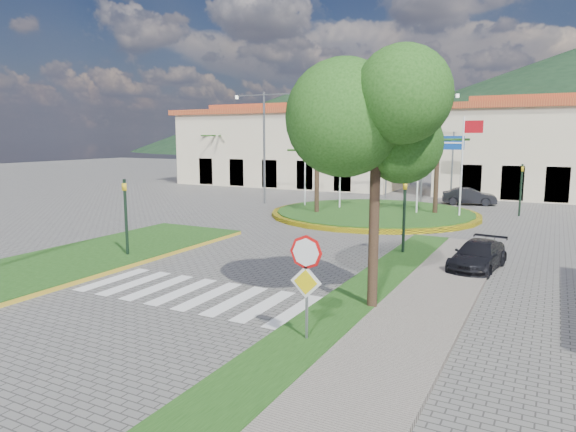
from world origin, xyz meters
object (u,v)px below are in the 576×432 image
at_px(white_van, 292,180).
at_px(car_dark_b, 469,196).
at_px(stop_sign, 306,272).
at_px(deciduous_tree, 377,124).
at_px(car_side_right, 478,256).
at_px(car_dark_a, 370,185).
at_px(roundabout_island, 374,213).

relative_size(white_van, car_dark_b, 1.33).
distance_m(stop_sign, white_van, 38.71).
height_order(white_van, car_dark_b, white_van).
height_order(deciduous_tree, white_van, deciduous_tree).
distance_m(white_van, car_side_right, 32.42).
relative_size(stop_sign, car_dark_a, 0.77).
xyz_separation_m(deciduous_tree, white_van, (-18.52, 31.26, -4.49)).
bearing_deg(white_van, stop_sign, -163.57).
bearing_deg(car_dark_b, roundabout_island, 139.37).
relative_size(roundabout_island, stop_sign, 4.79).
distance_m(stop_sign, car_dark_a, 35.12).
bearing_deg(car_dark_a, white_van, 97.41).
bearing_deg(white_van, deciduous_tree, -160.51).
xyz_separation_m(stop_sign, white_van, (-17.92, 34.30, -1.10)).
height_order(roundabout_island, car_side_right, roundabout_island).
height_order(roundabout_island, deciduous_tree, deciduous_tree).
distance_m(deciduous_tree, car_side_right, 7.97).
bearing_deg(stop_sign, car_dark_a, 106.10).
height_order(deciduous_tree, car_dark_b, deciduous_tree).
xyz_separation_m(deciduous_tree, car_dark_b, (-1.06, 25.11, -4.56)).
distance_m(car_dark_a, car_dark_b, 10.82).
bearing_deg(stop_sign, car_side_right, 74.22).
bearing_deg(deciduous_tree, white_van, 120.64).
bearing_deg(roundabout_island, car_side_right, -55.33).
bearing_deg(stop_sign, car_dark_b, 90.94).
relative_size(stop_sign, white_van, 0.54).
height_order(white_van, car_dark_a, white_van).
height_order(white_van, car_side_right, white_van).
bearing_deg(white_van, car_side_right, -151.89).
distance_m(roundabout_island, deciduous_tree, 18.55).
distance_m(roundabout_island, car_dark_b, 9.25).
relative_size(white_van, car_dark_a, 1.44).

